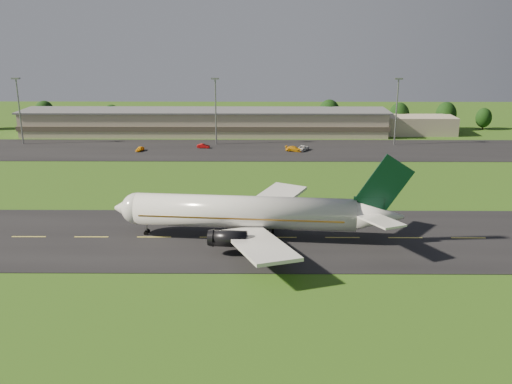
{
  "coord_description": "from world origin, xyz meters",
  "views": [
    {
      "loc": [
        18.57,
        -93.24,
        36.08
      ],
      "look_at": [
        17.82,
        8.0,
        6.0
      ],
      "focal_mm": 40.0,
      "sensor_mm": 36.0,
      "label": 1
    }
  ],
  "objects_px": {
    "light_mast_centre": "(216,103)",
    "light_mast_east": "(397,103)",
    "service_vehicle_b": "(203,146)",
    "light_mast_west": "(19,103)",
    "airliner": "(249,213)",
    "service_vehicle_c": "(302,148)",
    "service_vehicle_d": "(294,149)",
    "service_vehicle_a": "(140,149)",
    "terminal": "(224,123)"
  },
  "relations": [
    {
      "from": "light_mast_centre",
      "to": "light_mast_west",
      "type": "bearing_deg",
      "value": 180.0
    },
    {
      "from": "light_mast_centre",
      "to": "light_mast_east",
      "type": "bearing_deg",
      "value": 0.0
    },
    {
      "from": "light_mast_east",
      "to": "service_vehicle_d",
      "type": "distance_m",
      "value": 35.19
    },
    {
      "from": "light_mast_west",
      "to": "service_vehicle_c",
      "type": "distance_m",
      "value": 87.22
    },
    {
      "from": "terminal",
      "to": "service_vehicle_a",
      "type": "bearing_deg",
      "value": -131.18
    },
    {
      "from": "service_vehicle_b",
      "to": "service_vehicle_c",
      "type": "bearing_deg",
      "value": -90.14
    },
    {
      "from": "terminal",
      "to": "light_mast_east",
      "type": "xyz_separation_m",
      "value": [
        53.6,
        -16.18,
        8.75
      ]
    },
    {
      "from": "terminal",
      "to": "service_vehicle_c",
      "type": "relative_size",
      "value": 28.49
    },
    {
      "from": "light_mast_centre",
      "to": "service_vehicle_b",
      "type": "relative_size",
      "value": 5.35
    },
    {
      "from": "light_mast_west",
      "to": "light_mast_east",
      "type": "bearing_deg",
      "value": 0.0
    },
    {
      "from": "service_vehicle_b",
      "to": "terminal",
      "type": "bearing_deg",
      "value": -5.83
    },
    {
      "from": "terminal",
      "to": "service_vehicle_b",
      "type": "distance_m",
      "value": 22.86
    },
    {
      "from": "service_vehicle_c",
      "to": "service_vehicle_d",
      "type": "relative_size",
      "value": 0.99
    },
    {
      "from": "light_mast_west",
      "to": "service_vehicle_a",
      "type": "relative_size",
      "value": 5.44
    },
    {
      "from": "light_mast_west",
      "to": "service_vehicle_c",
      "type": "xyz_separation_m",
      "value": [
        85.89,
        -9.36,
        -11.93
      ]
    },
    {
      "from": "service_vehicle_c",
      "to": "airliner",
      "type": "bearing_deg",
      "value": -69.15
    },
    {
      "from": "airliner",
      "to": "service_vehicle_b",
      "type": "relative_size",
      "value": 13.49
    },
    {
      "from": "light_mast_centre",
      "to": "service_vehicle_b",
      "type": "distance_m",
      "value": 13.83
    },
    {
      "from": "light_mast_east",
      "to": "service_vehicle_b",
      "type": "xyz_separation_m",
      "value": [
        -58.45,
        -5.91,
        -12.01
      ]
    },
    {
      "from": "light_mast_east",
      "to": "light_mast_centre",
      "type": "bearing_deg",
      "value": 180.0
    },
    {
      "from": "light_mast_centre",
      "to": "service_vehicle_b",
      "type": "bearing_deg",
      "value": -120.27
    },
    {
      "from": "airliner",
      "to": "light_mast_east",
      "type": "relative_size",
      "value": 2.52
    },
    {
      "from": "light_mast_west",
      "to": "light_mast_east",
      "type": "relative_size",
      "value": 1.0
    },
    {
      "from": "service_vehicle_a",
      "to": "service_vehicle_b",
      "type": "distance_m",
      "value": 18.7
    },
    {
      "from": "light_mast_centre",
      "to": "service_vehicle_c",
      "type": "xyz_separation_m",
      "value": [
        25.89,
        -9.36,
        -11.93
      ]
    },
    {
      "from": "airliner",
      "to": "light_mast_east",
      "type": "height_order",
      "value": "light_mast_east"
    },
    {
      "from": "service_vehicle_b",
      "to": "service_vehicle_c",
      "type": "relative_size",
      "value": 0.75
    },
    {
      "from": "light_mast_west",
      "to": "light_mast_centre",
      "type": "relative_size",
      "value": 1.0
    },
    {
      "from": "airliner",
      "to": "light_mast_west",
      "type": "bearing_deg",
      "value": 137.04
    },
    {
      "from": "light_mast_centre",
      "to": "light_mast_east",
      "type": "relative_size",
      "value": 1.0
    },
    {
      "from": "terminal",
      "to": "light_mast_west",
      "type": "height_order",
      "value": "light_mast_west"
    },
    {
      "from": "airliner",
      "to": "terminal",
      "type": "relative_size",
      "value": 0.35
    },
    {
      "from": "light_mast_west",
      "to": "service_vehicle_d",
      "type": "relative_size",
      "value": 3.96
    },
    {
      "from": "airliner",
      "to": "light_mast_centre",
      "type": "xyz_separation_m",
      "value": [
        -11.75,
        80.08,
        8.08
      ]
    },
    {
      "from": "terminal",
      "to": "service_vehicle_a",
      "type": "distance_m",
      "value": 35.17
    },
    {
      "from": "light_mast_east",
      "to": "service_vehicle_c",
      "type": "relative_size",
      "value": 4.0
    },
    {
      "from": "terminal",
      "to": "light_mast_west",
      "type": "relative_size",
      "value": 7.13
    },
    {
      "from": "terminal",
      "to": "service_vehicle_d",
      "type": "relative_size",
      "value": 28.2
    },
    {
      "from": "terminal",
      "to": "light_mast_west",
      "type": "bearing_deg",
      "value": -165.24
    },
    {
      "from": "light_mast_east",
      "to": "service_vehicle_d",
      "type": "height_order",
      "value": "light_mast_east"
    },
    {
      "from": "light_mast_west",
      "to": "terminal",
      "type": "bearing_deg",
      "value": 14.76
    },
    {
      "from": "airliner",
      "to": "service_vehicle_c",
      "type": "xyz_separation_m",
      "value": [
        14.14,
        70.72,
        -3.85
      ]
    },
    {
      "from": "light_mast_centre",
      "to": "terminal",
      "type": "bearing_deg",
      "value": 85.05
    },
    {
      "from": "terminal",
      "to": "light_mast_centre",
      "type": "bearing_deg",
      "value": -94.95
    },
    {
      "from": "service_vehicle_a",
      "to": "service_vehicle_b",
      "type": "relative_size",
      "value": 0.98
    },
    {
      "from": "light_mast_west",
      "to": "service_vehicle_d",
      "type": "distance_m",
      "value": 84.96
    },
    {
      "from": "light_mast_west",
      "to": "service_vehicle_d",
      "type": "height_order",
      "value": "light_mast_west"
    },
    {
      "from": "terminal",
      "to": "service_vehicle_a",
      "type": "relative_size",
      "value": 38.74
    },
    {
      "from": "terminal",
      "to": "service_vehicle_c",
      "type": "distance_m",
      "value": 35.53
    },
    {
      "from": "light_mast_east",
      "to": "service_vehicle_d",
      "type": "relative_size",
      "value": 3.96
    }
  ]
}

